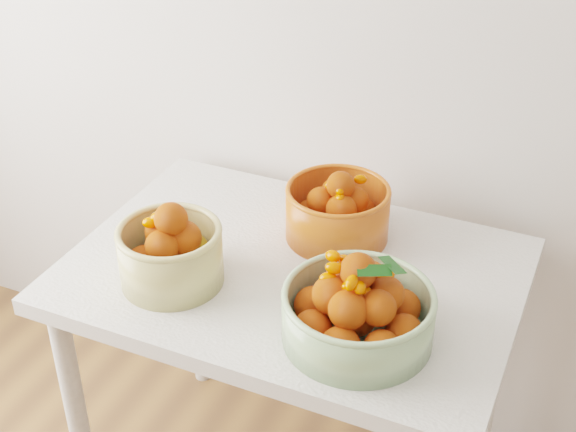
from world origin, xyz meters
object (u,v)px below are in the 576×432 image
object	(u,v)px
bowl_cream	(170,252)
bowl_orange	(338,211)
bowl_green	(357,311)
table	(293,301)

from	to	relation	value
bowl_cream	bowl_orange	world-z (taller)	bowl_cream
bowl_cream	bowl_green	bearing A→B (deg)	-2.04
bowl_cream	bowl_green	xyz separation A→B (m)	(0.43, -0.02, -0.01)
table	bowl_orange	distance (m)	0.23
bowl_cream	table	bearing A→B (deg)	33.93
table	bowl_cream	world-z (taller)	bowl_cream
bowl_cream	bowl_green	distance (m)	0.43
table	bowl_cream	size ratio (longest dim) A/B	3.49
bowl_orange	table	bearing A→B (deg)	-105.39
bowl_green	bowl_cream	bearing A→B (deg)	177.96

